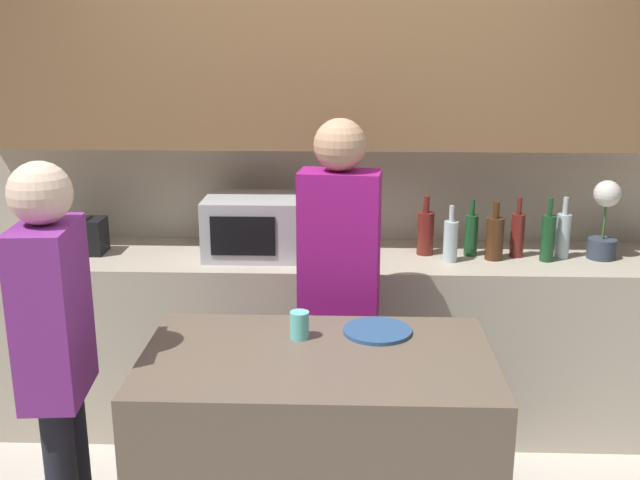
# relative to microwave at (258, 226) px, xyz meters

# --- Properties ---
(back_wall) EXTENTS (6.40, 0.40, 2.70)m
(back_wall) POSITION_rel_microwave_xyz_m (0.41, 0.28, 0.47)
(back_wall) COLOR beige
(back_wall) RESTS_ON ground_plane
(back_counter) EXTENTS (3.60, 0.62, 0.92)m
(back_counter) POSITION_rel_microwave_xyz_m (0.41, 0.01, -0.61)
(back_counter) COLOR #B7AD99
(back_counter) RESTS_ON ground_plane
(kitchen_island) EXTENTS (1.25, 0.74, 0.91)m
(kitchen_island) POSITION_rel_microwave_xyz_m (0.35, -1.19, -0.61)
(kitchen_island) COLOR brown
(kitchen_island) RESTS_ON ground_plane
(microwave) EXTENTS (0.52, 0.39, 0.30)m
(microwave) POSITION_rel_microwave_xyz_m (0.00, 0.00, 0.00)
(microwave) COLOR #B7BABC
(microwave) RESTS_ON back_counter
(toaster) EXTENTS (0.26, 0.16, 0.18)m
(toaster) POSITION_rel_microwave_xyz_m (-0.92, 0.00, -0.06)
(toaster) COLOR black
(toaster) RESTS_ON back_counter
(potted_plant) EXTENTS (0.14, 0.14, 0.40)m
(potted_plant) POSITION_rel_microwave_xyz_m (1.72, 0.00, 0.05)
(potted_plant) COLOR #333D4C
(potted_plant) RESTS_ON back_counter
(bottle_0) EXTENTS (0.08, 0.08, 0.30)m
(bottle_0) POSITION_rel_microwave_xyz_m (0.85, 0.04, -0.03)
(bottle_0) COLOR maroon
(bottle_0) RESTS_ON back_counter
(bottle_1) EXTENTS (0.07, 0.07, 0.28)m
(bottle_1) POSITION_rel_microwave_xyz_m (0.96, -0.08, -0.04)
(bottle_1) COLOR silver
(bottle_1) RESTS_ON back_counter
(bottle_2) EXTENTS (0.07, 0.07, 0.29)m
(bottle_2) POSITION_rel_microwave_xyz_m (1.07, 0.03, -0.04)
(bottle_2) COLOR #194723
(bottle_2) RESTS_ON back_counter
(bottle_3) EXTENTS (0.09, 0.09, 0.29)m
(bottle_3) POSITION_rel_microwave_xyz_m (1.18, -0.04, -0.04)
(bottle_3) COLOR #472814
(bottle_3) RESTS_ON back_counter
(bottle_4) EXTENTS (0.07, 0.07, 0.30)m
(bottle_4) POSITION_rel_microwave_xyz_m (1.30, 0.02, -0.03)
(bottle_4) COLOR maroon
(bottle_4) RESTS_ON back_counter
(bottle_5) EXTENTS (0.07, 0.07, 0.32)m
(bottle_5) POSITION_rel_microwave_xyz_m (1.44, -0.05, -0.03)
(bottle_5) COLOR #194723
(bottle_5) RESTS_ON back_counter
(bottle_6) EXTENTS (0.07, 0.07, 0.31)m
(bottle_6) POSITION_rel_microwave_xyz_m (1.52, 0.00, -0.03)
(bottle_6) COLOR silver
(bottle_6) RESTS_ON back_counter
(plate_on_island) EXTENTS (0.26, 0.26, 0.01)m
(plate_on_island) POSITION_rel_microwave_xyz_m (0.57, -0.98, -0.15)
(plate_on_island) COLOR #2D5684
(plate_on_island) RESTS_ON kitchen_island
(cup_0) EXTENTS (0.07, 0.07, 0.10)m
(cup_0) POSITION_rel_microwave_xyz_m (0.28, -1.04, -0.11)
(cup_0) COLOR #69D8D0
(cup_0) RESTS_ON kitchen_island
(person_left) EXTENTS (0.22, 0.36, 1.61)m
(person_left) POSITION_rel_microwave_xyz_m (-0.56, -1.27, -0.12)
(person_left) COLOR black
(person_left) RESTS_ON ground_plane
(person_center) EXTENTS (0.36, 0.23, 1.67)m
(person_center) POSITION_rel_microwave_xyz_m (0.42, -0.56, -0.07)
(person_center) COLOR black
(person_center) RESTS_ON ground_plane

